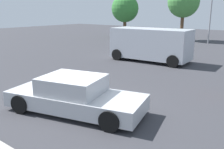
{
  "coord_description": "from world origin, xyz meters",
  "views": [
    {
      "loc": [
        6.04,
        -5.72,
        3.36
      ],
      "look_at": [
        0.23,
        1.76,
        0.9
      ],
      "focal_mm": 39.86,
      "sensor_mm": 36.0,
      "label": 1
    }
  ],
  "objects": [
    {
      "name": "sedan_foreground",
      "position": [
        0.21,
        -0.25,
        0.57
      ],
      "size": [
        4.96,
        2.87,
        1.24
      ],
      "rotation": [
        0.0,
        0.0,
        0.25
      ],
      "color": "#B7BABF",
      "rests_on": "ground_plane"
    },
    {
      "name": "tree_back_right",
      "position": [
        -12.21,
        20.42,
        3.52
      ],
      "size": [
        3.35,
        3.35,
        5.22
      ],
      "color": "brown",
      "rests_on": "ground_plane"
    },
    {
      "name": "dog",
      "position": [
        -2.61,
        -0.25,
        0.25
      ],
      "size": [
        0.38,
        0.61,
        0.4
      ],
      "rotation": [
        0.0,
        0.0,
        1.16
      ],
      "color": "beige",
      "rests_on": "ground_plane"
    },
    {
      "name": "tree_back_center",
      "position": [
        -5.23,
        21.71,
        4.24
      ],
      "size": [
        3.48,
        3.48,
        6.0
      ],
      "color": "brown",
      "rests_on": "ground_plane"
    },
    {
      "name": "ground_plane",
      "position": [
        0.0,
        0.0,
        0.0
      ],
      "size": [
        80.0,
        80.0,
        0.0
      ],
      "primitive_type": "plane",
      "color": "#38383D"
    },
    {
      "name": "van_white",
      "position": [
        -2.09,
        8.96,
        1.18
      ],
      "size": [
        5.32,
        2.46,
        2.18
      ],
      "rotation": [
        0.0,
        0.0,
        0.05
      ],
      "color": "#B2B7C1",
      "rests_on": "ground_plane"
    }
  ]
}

